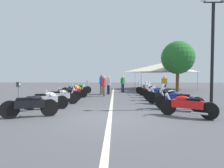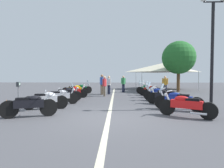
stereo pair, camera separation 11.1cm
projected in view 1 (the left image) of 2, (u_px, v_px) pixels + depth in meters
name	position (u px, v px, depth m)	size (l,w,h in m)	color
ground_plane	(110.00, 119.00, 6.76)	(80.00, 80.00, 0.00)	#4C4C51
lane_centre_stripe	(112.00, 99.00, 12.41)	(21.72, 0.16, 0.01)	beige
motorcycle_left_row_0	(31.00, 105.00, 6.93)	(0.92, 1.98, 1.01)	black
motorcycle_left_row_1	(46.00, 100.00, 8.61)	(0.80, 2.04, 1.00)	black
motorcycle_left_row_2	(60.00, 96.00, 10.12)	(0.92, 2.00, 1.20)	black
motorcycle_left_row_3	(66.00, 94.00, 11.61)	(0.78, 1.94, 0.99)	black
motorcycle_left_row_4	(73.00, 92.00, 13.19)	(0.70, 2.10, 1.00)	black
motorcycle_left_row_5	(75.00, 90.00, 14.77)	(0.80, 2.08, 1.02)	black
motorcycle_left_row_6	(80.00, 88.00, 16.37)	(1.05, 2.09, 1.22)	black
motorcycle_right_row_0	(187.00, 105.00, 6.99)	(1.26, 1.86, 1.00)	black
motorcycle_right_row_1	(178.00, 100.00, 8.42)	(1.20, 2.00, 1.22)	black
motorcycle_right_row_2	(165.00, 96.00, 10.12)	(1.17, 1.91, 1.01)	black
motorcycle_right_row_3	(159.00, 94.00, 11.51)	(1.25, 1.87, 1.19)	black
motorcycle_right_row_4	(155.00, 92.00, 13.12)	(1.10, 1.88, 1.20)	black
motorcycle_right_row_5	(150.00, 90.00, 14.77)	(1.10, 1.92, 1.20)	black
motorcycle_right_row_6	(147.00, 89.00, 16.18)	(1.16, 1.90, 1.20)	black
street_lamp_twin_globe	(213.00, 33.00, 8.51)	(0.32, 1.22, 5.32)	black
parking_meter	(19.00, 90.00, 8.63)	(0.18, 0.13, 1.29)	slate
traffic_cone_0	(7.00, 108.00, 7.42)	(0.36, 0.36, 0.61)	orange
traffic_cone_1	(49.00, 96.00, 11.67)	(0.36, 0.36, 0.61)	orange
traffic_cone_2	(170.00, 95.00, 12.72)	(0.36, 0.36, 0.61)	orange
bystander_0	(108.00, 83.00, 15.99)	(0.43, 0.37, 1.61)	#1E2338
bystander_1	(123.00, 83.00, 17.86)	(0.36, 0.44, 1.62)	#1E2338
bystander_2	(104.00, 85.00, 14.31)	(0.53, 0.32, 1.58)	brown
bystander_3	(102.00, 83.00, 15.52)	(0.45, 0.34, 1.72)	brown
bystander_4	(164.00, 83.00, 16.32)	(0.32, 0.48, 1.60)	#1E2338
roadside_tree_0	(178.00, 58.00, 18.49)	(3.30, 3.30, 5.10)	brown
event_tent	(162.00, 68.00, 22.50)	(6.67, 6.67, 3.20)	beige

